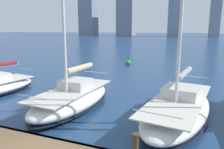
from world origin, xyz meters
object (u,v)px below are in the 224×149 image
sailboat_tan (73,98)px  channel_buoy (128,63)px  mooring_post (135,146)px  sailboat_grey (178,108)px

sailboat_tan → channel_buoy: (1.90, -17.07, -0.36)m
mooring_post → channel_buoy: bearing=-71.9°
channel_buoy → sailboat_grey: bearing=115.9°
sailboat_grey → mooring_post: (0.88, 5.28, 0.39)m
sailboat_grey → channel_buoy: bearing=-64.1°
sailboat_grey → channel_buoy: size_ratio=8.47×
mooring_post → channel_buoy: mooring_post is taller
sailboat_grey → mooring_post: bearing=80.6°
sailboat_grey → channel_buoy: (7.96, -16.36, -0.33)m
mooring_post → sailboat_grey: bearing=-99.4°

